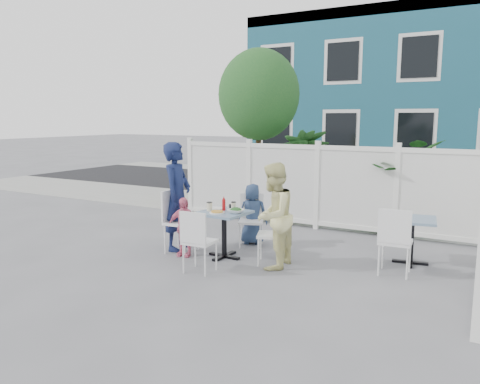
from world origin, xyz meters
The scene contains 29 objects.
ground centered at (0.00, 0.00, 0.00)m, with size 80.00×80.00×0.00m, color slate.
near_sidewalk centered at (0.00, 3.80, 0.01)m, with size 24.00×2.60×0.01m, color gray.
street centered at (0.00, 7.50, 0.00)m, with size 24.00×5.00×0.01m, color black.
far_sidewalk centered at (0.00, 10.60, 0.01)m, with size 24.00×1.60×0.01m, color gray.
building centered at (-0.50, 14.00, 3.00)m, with size 11.00×6.00×6.00m.
fence_back centered at (0.10, 2.40, 0.78)m, with size 5.86×0.08×1.60m.
tree centered at (-1.60, 3.30, 2.59)m, with size 1.80×1.62×3.59m.
utility_cabinet centered at (-3.17, 4.00, 0.61)m, with size 0.65×0.47×1.21m, color yellow.
potted_shrub_a centered at (-0.42, 3.10, 0.94)m, with size 1.05×1.05×1.88m, color #16451D.
potted_shrub_b centered at (1.39, 3.00, 0.86)m, with size 1.55×1.35×1.73m, color #16451D.
main_table centered at (-0.49, -0.04, 0.55)m, with size 0.73×0.73×0.71m.
spare_table centered at (2.05, 1.01, 0.52)m, with size 0.72×0.72×0.68m.
chair_left centered at (-1.31, -0.13, 0.57)m, with size 0.46×0.47×0.98m.
chair_right centered at (0.33, 0.06, 0.51)m, with size 0.50×0.51×0.88m.
chair_back centered at (-0.45, 0.78, 0.50)m, with size 0.50×0.50×0.86m.
chair_near centered at (-0.43, -0.85, 0.51)m, with size 0.42×0.41×0.87m.
chair_spare centered at (1.94, 0.34, 0.54)m, with size 0.45×0.43×0.93m.
man centered at (-1.38, 0.00, 0.87)m, with size 0.63×0.41×1.73m, color #141E48.
woman centered at (0.36, -0.12, 0.75)m, with size 0.73×0.57×1.49m, color #D5CD44.
boy centered at (-0.48, 0.87, 0.51)m, with size 0.50×0.33×1.02m, color navy.
toddler centered at (-1.07, -0.27, 0.46)m, with size 0.53×0.22×0.91m, color pink.
plate_main centered at (-0.52, -0.19, 0.72)m, with size 0.23×0.23×0.01m, color white.
plate_side centered at (-0.68, 0.08, 0.72)m, with size 0.24×0.24×0.02m, color white.
salad_bowl centered at (-0.28, -0.05, 0.74)m, with size 0.23×0.23×0.06m, color white.
coffee_cup_a centered at (-0.70, -0.11, 0.77)m, with size 0.08×0.08×0.12m, color beige.
coffee_cup_b centered at (-0.44, 0.17, 0.77)m, with size 0.07×0.07×0.11m, color beige.
ketchup_bottle centered at (-0.53, 0.03, 0.80)m, with size 0.05×0.05×0.17m, color #AF0F13.
salt_shaker centered at (-0.55, 0.19, 0.74)m, with size 0.03×0.03×0.06m, color white.
pepper_shaker centered at (-0.53, 0.22, 0.75)m, with size 0.03×0.03×0.07m, color black.
Camera 1 is at (3.06, -5.95, 2.11)m, focal length 35.00 mm.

